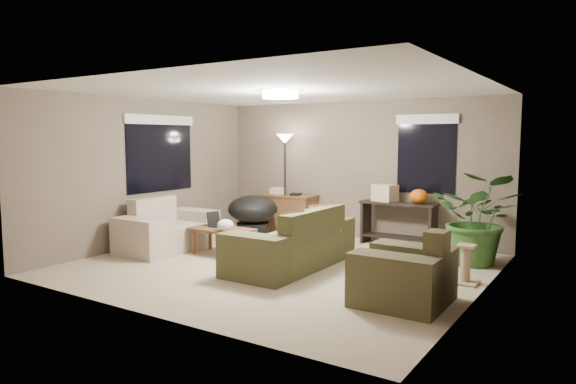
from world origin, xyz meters
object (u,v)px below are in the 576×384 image
Objects in this scene: armchair at (405,277)px; coffee_table at (222,232)px; floor_lamp at (285,151)px; loveseat at (166,232)px; papasan_chair at (253,214)px; console_table at (398,220)px; houseplant at (479,229)px; main_sofa at (294,246)px; cat_scratching_post at (465,267)px; desk at (288,214)px.

armchair is 1.00× the size of coffee_table.
floor_lamp is at bearing 141.04° from armchair.
coffee_table is (1.02, 0.21, 0.06)m from loveseat.
papasan_chair is (-3.62, 2.03, 0.17)m from armchair.
houseplant is at bearing -23.70° from console_table.
console_table is 0.68× the size of floor_lamp.
armchair is (1.90, -0.71, 0.00)m from main_sofa.
floor_lamp is 4.31m from cat_scratching_post.
coffee_table is at bearing 11.52° from loveseat.
houseplant is (1.46, -0.64, 0.09)m from console_table.
console_table is at bearing 37.48° from loveseat.
papasan_chair is at bearing 66.62° from loveseat.
papasan_chair is at bearing 167.65° from cat_scratching_post.
houseplant is 1.15m from cat_scratching_post.
floor_lamp reaches higher than papasan_chair.
desk is at bearing 155.47° from cat_scratching_post.
cat_scratching_post is at bearing -24.53° from desk.
console_table is at bearing 112.12° from armchair.
coffee_table is at bearing -156.65° from houseplant.
desk is 3.73m from houseplant.
armchair reaches higher than desk.
cat_scratching_post is (2.28, 0.44, -0.08)m from main_sofa.
loveseat is 4.31m from armchair.
main_sofa is 2.20× the size of armchair.
cat_scratching_post is at bearing -12.35° from papasan_chair.
floor_lamp is (0.01, -0.14, 1.22)m from desk.
houseplant is at bearing -9.57° from desk.
console_table is 2.50m from floor_lamp.
desk is (-0.14, 2.15, 0.02)m from coffee_table.
console_table is 1.60m from houseplant.
console_table is at bearing 0.52° from desk.
console_table is (2.22, 0.02, 0.06)m from desk.
armchair reaches higher than papasan_chair.
main_sofa is at bearing -0.79° from coffee_table.
floor_lamp is 3.85m from houseplant.
main_sofa is 1.69× the size of console_table.
loveseat is 2.72m from floor_lamp.
desk is at bearing 94.43° from floor_lamp.
papasan_chair is at bearing -108.55° from floor_lamp.
coffee_table is at bearing -173.34° from cat_scratching_post.
console_table is 2.35m from cat_scratching_post.
loveseat is at bearing 173.02° from armchair.
desk and console_table have the same top height.
main_sofa reaches higher than papasan_chair.
houseplant is at bearing -7.46° from floor_lamp.
cat_scratching_post is (4.65, 0.63, -0.08)m from loveseat.
coffee_table is 3.86m from houseplant.
main_sofa is 2.20× the size of coffee_table.
loveseat is 3.91m from console_table.
coffee_table is 1.36m from papasan_chair.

